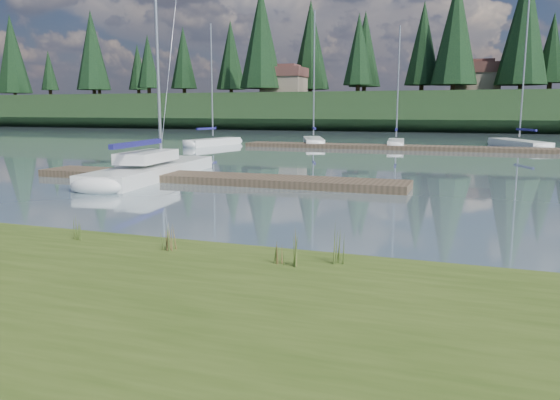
% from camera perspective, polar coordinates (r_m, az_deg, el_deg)
% --- Properties ---
extents(ground, '(200.00, 200.00, 0.00)m').
position_cam_1_polar(ground, '(41.54, 11.13, 5.24)').
color(ground, slate).
rests_on(ground, ground).
extents(ridge, '(200.00, 20.00, 5.00)m').
position_cam_1_polar(ridge, '(84.21, 15.62, 8.84)').
color(ridge, black).
rests_on(ridge, ground).
extents(sailboat_main, '(3.17, 10.49, 14.70)m').
position_cam_1_polar(sailboat_main, '(25.11, -12.36, 3.48)').
color(sailboat_main, white).
rests_on(sailboat_main, ground).
extents(dock_near, '(16.00, 2.00, 0.30)m').
position_cam_1_polar(dock_near, '(22.57, -7.19, 2.29)').
color(dock_near, '#4C3D2C').
rests_on(dock_near, ground).
extents(dock_far, '(26.00, 2.20, 0.30)m').
position_cam_1_polar(dock_far, '(41.28, 13.89, 5.33)').
color(dock_far, '#4C3D2C').
rests_on(dock_far, ground).
extents(sailboat_bg_0, '(2.69, 6.72, 9.72)m').
position_cam_1_polar(sailboat_bg_0, '(45.45, -6.56, 6.12)').
color(sailboat_bg_0, white).
rests_on(sailboat_bg_0, ground).
extents(sailboat_bg_1, '(3.77, 7.34, 10.94)m').
position_cam_1_polar(sailboat_bg_1, '(46.45, 3.46, 6.24)').
color(sailboat_bg_1, white).
rests_on(sailboat_bg_1, ground).
extents(sailboat_bg_2, '(1.90, 6.14, 9.30)m').
position_cam_1_polar(sailboat_bg_2, '(44.30, 12.04, 5.90)').
color(sailboat_bg_2, white).
rests_on(sailboat_bg_2, ground).
extents(sailboat_bg_3, '(4.70, 8.07, 11.90)m').
position_cam_1_polar(sailboat_bg_3, '(47.01, 23.29, 5.52)').
color(sailboat_bg_3, white).
rests_on(sailboat_bg_3, ground).
extents(weed_0, '(0.17, 0.14, 0.57)m').
position_cam_1_polar(weed_0, '(10.37, -11.44, -3.87)').
color(weed_0, '#475B23').
rests_on(weed_0, bank).
extents(weed_1, '(0.17, 0.14, 0.58)m').
position_cam_1_polar(weed_1, '(10.39, -11.93, -3.84)').
color(weed_1, '#475B23').
rests_on(weed_1, bank).
extents(weed_2, '(0.17, 0.14, 0.67)m').
position_cam_1_polar(weed_2, '(9.16, 1.43, -5.20)').
color(weed_2, '#475B23').
rests_on(weed_2, bank).
extents(weed_3, '(0.17, 0.14, 0.63)m').
position_cam_1_polar(weed_3, '(11.66, -20.53, -2.70)').
color(weed_3, '#475B23').
rests_on(weed_3, bank).
extents(weed_4, '(0.17, 0.14, 0.43)m').
position_cam_1_polar(weed_4, '(9.27, 0.03, -5.67)').
color(weed_4, '#475B23').
rests_on(weed_4, bank).
extents(weed_5, '(0.17, 0.14, 0.72)m').
position_cam_1_polar(weed_5, '(9.31, 6.13, -4.88)').
color(weed_5, '#475B23').
rests_on(weed_5, bank).
extents(mud_lip, '(60.00, 0.50, 0.14)m').
position_cam_1_polar(mud_lip, '(11.56, -13.08, -5.20)').
color(mud_lip, '#33281C').
rests_on(mud_lip, ground).
extents(conifer_0, '(5.72, 5.72, 14.15)m').
position_cam_1_polar(conifer_0, '(99.54, -19.04, 14.58)').
color(conifer_0, '#382619').
rests_on(conifer_0, ridge).
extents(conifer_1, '(4.40, 4.40, 11.30)m').
position_cam_1_polar(conifer_1, '(94.43, -10.05, 14.42)').
color(conifer_1, '#382619').
rests_on(conifer_1, ridge).
extents(conifer_2, '(6.60, 6.60, 16.05)m').
position_cam_1_polar(conifer_2, '(85.54, -1.98, 16.60)').
color(conifer_2, '#382619').
rests_on(conifer_2, ridge).
extents(conifer_3, '(4.84, 4.84, 12.25)m').
position_cam_1_polar(conifer_3, '(84.99, 8.87, 15.32)').
color(conifer_3, '#382619').
rests_on(conifer_3, ridge).
extents(conifer_4, '(6.16, 6.16, 15.10)m').
position_cam_1_polar(conifer_4, '(77.71, 17.89, 16.55)').
color(conifer_4, '#382619').
rests_on(conifer_4, ridge).
extents(conifer_5, '(3.96, 3.96, 10.35)m').
position_cam_1_polar(conifer_5, '(81.85, 26.58, 14.05)').
color(conifer_5, '#382619').
rests_on(conifer_5, ridge).
extents(house_0, '(6.30, 5.30, 4.65)m').
position_cam_1_polar(house_0, '(85.83, 0.45, 12.41)').
color(house_0, gray).
rests_on(house_0, ridge).
extents(house_1, '(6.30, 5.30, 4.65)m').
position_cam_1_polar(house_1, '(82.10, 19.93, 11.99)').
color(house_1, gray).
rests_on(house_1, ridge).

